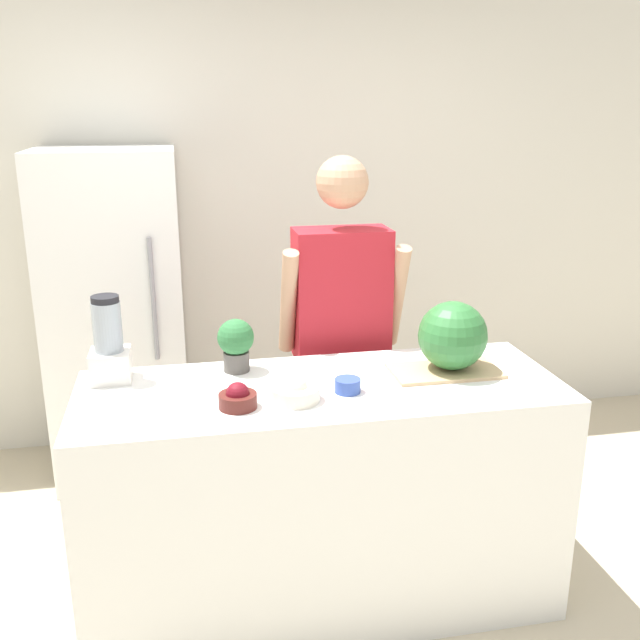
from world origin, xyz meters
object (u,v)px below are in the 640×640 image
(bowl_cherries, at_px, (238,398))
(bowl_cream, at_px, (296,392))
(bowl_small_blue, at_px, (348,385))
(potted_plant, at_px, (236,342))
(blender, at_px, (109,346))
(refrigerator, at_px, (117,317))
(person, at_px, (341,344))
(watermelon, at_px, (453,336))

(bowl_cherries, distance_m, bowl_cream, 0.21)
(bowl_cream, bearing_deg, bowl_small_blue, 10.69)
(bowl_small_blue, relative_size, potted_plant, 0.45)
(bowl_small_blue, xyz_separation_m, potted_plant, (-0.38, 0.30, 0.09))
(bowl_small_blue, distance_m, blender, 0.92)
(refrigerator, height_order, person, person)
(bowl_cream, height_order, blender, blender)
(watermelon, bearing_deg, bowl_cream, -165.97)
(person, distance_m, bowl_cream, 0.74)
(bowl_cream, bearing_deg, watermelon, 14.03)
(person, bearing_deg, bowl_cream, -115.63)
(watermelon, height_order, bowl_cherries, watermelon)
(watermelon, bearing_deg, bowl_small_blue, -164.52)
(refrigerator, bearing_deg, bowl_small_blue, -56.11)
(blender, relative_size, potted_plant, 1.57)
(watermelon, height_order, bowl_cream, watermelon)
(person, distance_m, bowl_small_blue, 0.64)
(refrigerator, relative_size, watermelon, 6.41)
(watermelon, distance_m, blender, 1.33)
(watermelon, relative_size, bowl_cream, 1.54)
(bowl_cherries, bearing_deg, watermelon, 12.14)
(bowl_cherries, bearing_deg, bowl_cream, 6.07)
(bowl_cherries, bearing_deg, potted_plant, 85.77)
(watermelon, relative_size, blender, 0.81)
(watermelon, distance_m, bowl_cherries, 0.89)
(bowl_cherries, distance_m, bowl_small_blue, 0.41)
(person, relative_size, blender, 5.20)
(watermelon, height_order, bowl_small_blue, watermelon)
(blender, bearing_deg, refrigerator, 93.36)
(bowl_cherries, distance_m, potted_plant, 0.37)
(blender, bearing_deg, bowl_small_blue, -18.71)
(person, bearing_deg, bowl_cherries, -127.47)
(person, relative_size, bowl_small_blue, 18.21)
(watermelon, xyz_separation_m, potted_plant, (-0.84, 0.18, -0.03))
(bowl_cream, bearing_deg, person, 64.37)
(person, height_order, bowl_cream, person)
(bowl_small_blue, xyz_separation_m, blender, (-0.86, 0.29, 0.11))
(watermelon, bearing_deg, refrigerator, 137.69)
(bowl_small_blue, distance_m, potted_plant, 0.50)
(watermelon, height_order, blender, blender)
(person, distance_m, bowl_cherries, 0.87)
(person, height_order, bowl_small_blue, person)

